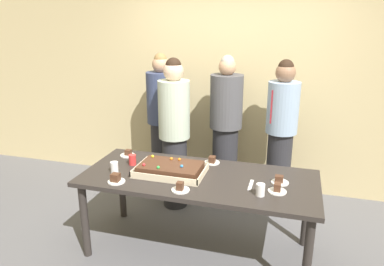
{
  "coord_description": "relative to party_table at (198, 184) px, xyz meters",
  "views": [
    {
      "loc": [
        0.78,
        -2.86,
        2.1
      ],
      "look_at": [
        -0.1,
        0.15,
        1.11
      ],
      "focal_mm": 33.83,
      "sensor_mm": 36.0,
      "label": 1
    }
  ],
  "objects": [
    {
      "name": "ground_plane",
      "position": [
        0.0,
        0.0,
        -0.68
      ],
      "size": [
        12.0,
        12.0,
        0.0
      ],
      "primitive_type": "plane",
      "color": "#5B5B60"
    },
    {
      "name": "interior_back_panel",
      "position": [
        0.0,
        1.6,
        0.82
      ],
      "size": [
        8.0,
        0.12,
        3.0
      ],
      "primitive_type": "cube",
      "color": "#CCB784",
      "rests_on": "ground_plane"
    },
    {
      "name": "party_table",
      "position": [
        0.0,
        0.0,
        0.0
      ],
      "size": [
        2.09,
        0.89,
        0.76
      ],
      "color": "#2D2826",
      "rests_on": "ground_plane"
    },
    {
      "name": "sheet_cake",
      "position": [
        -0.26,
        -0.01,
        0.12
      ],
      "size": [
        0.62,
        0.41,
        0.11
      ],
      "color": "beige",
      "rests_on": "party_table"
    },
    {
      "name": "plated_slice_near_left",
      "position": [
        -0.83,
        0.29,
        0.1
      ],
      "size": [
        0.15,
        0.15,
        0.06
      ],
      "color": "white",
      "rests_on": "party_table"
    },
    {
      "name": "plated_slice_near_right",
      "position": [
        -0.65,
        -0.32,
        0.11
      ],
      "size": [
        0.15,
        0.15,
        0.08
      ],
      "color": "white",
      "rests_on": "party_table"
    },
    {
      "name": "plated_slice_far_left",
      "position": [
        0.05,
        0.33,
        0.1
      ],
      "size": [
        0.15,
        0.15,
        0.07
      ],
      "color": "white",
      "rests_on": "party_table"
    },
    {
      "name": "plated_slice_far_right",
      "position": [
        -0.07,
        -0.32,
        0.1
      ],
      "size": [
        0.15,
        0.15,
        0.08
      ],
      "color": "white",
      "rests_on": "party_table"
    },
    {
      "name": "plated_slice_center_front",
      "position": [
        0.7,
        0.06,
        0.1
      ],
      "size": [
        0.15,
        0.15,
        0.07
      ],
      "color": "white",
      "rests_on": "party_table"
    },
    {
      "name": "plated_slice_center_back",
      "position": [
        0.69,
        -0.11,
        0.1
      ],
      "size": [
        0.15,
        0.15,
        0.07
      ],
      "color": "white",
      "rests_on": "party_table"
    },
    {
      "name": "drink_cup_nearest",
      "position": [
        0.57,
        -0.22,
        0.13
      ],
      "size": [
        0.07,
        0.07,
        0.1
      ],
      "primitive_type": "cylinder",
      "color": "white",
      "rests_on": "party_table"
    },
    {
      "name": "drink_cup_middle",
      "position": [
        -0.68,
        0.08,
        0.13
      ],
      "size": [
        0.07,
        0.07,
        0.1
      ],
      "primitive_type": "cylinder",
      "color": "red",
      "rests_on": "party_table"
    },
    {
      "name": "drink_cup_far_end",
      "position": [
        -0.76,
        -0.13,
        0.13
      ],
      "size": [
        0.07,
        0.07,
        0.1
      ],
      "primitive_type": "cylinder",
      "color": "white",
      "rests_on": "party_table"
    },
    {
      "name": "cake_server_utensil",
      "position": [
        0.47,
        -0.06,
        0.08
      ],
      "size": [
        0.03,
        0.2,
        0.01
      ],
      "primitive_type": "cube",
      "color": "silver",
      "rests_on": "party_table"
    },
    {
      "name": "person_serving_front",
      "position": [
        -0.49,
        0.77,
        0.21
      ],
      "size": [
        0.35,
        0.35,
        1.72
      ],
      "rotation": [
        0.0,
        0.0,
        -1.28
      ],
      "color": "#28282D",
      "rests_on": "ground_plane"
    },
    {
      "name": "person_green_shirt_behind",
      "position": [
        0.65,
        1.12,
        0.2
      ],
      "size": [
        0.35,
        0.35,
        1.7
      ],
      "rotation": [
        0.0,
        0.0,
        -2.25
      ],
      "color": "#28282D",
      "rests_on": "ground_plane"
    },
    {
      "name": "person_striped_tie_right",
      "position": [
        0.01,
        1.16,
        0.2
      ],
      "size": [
        0.38,
        0.38,
        1.72
      ],
      "rotation": [
        0.0,
        0.0,
        -1.8
      ],
      "color": "#28282D",
      "rests_on": "ground_plane"
    },
    {
      "name": "person_far_right_suit",
      "position": [
        -0.79,
        1.18,
        0.21
      ],
      "size": [
        0.36,
        0.36,
        1.72
      ],
      "rotation": [
        0.0,
        0.0,
        -1.15
      ],
      "color": "#28282D",
      "rests_on": "ground_plane"
    }
  ]
}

